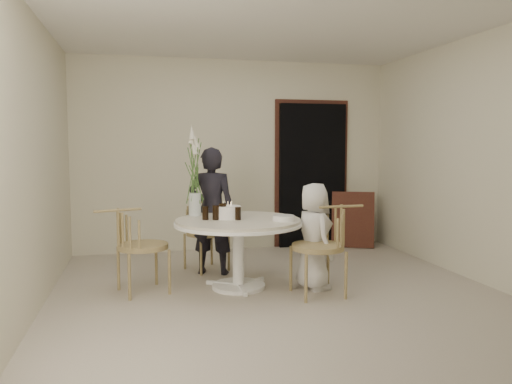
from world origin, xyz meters
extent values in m
plane|color=#BEB2A2|center=(0.00, 0.00, 0.00)|extent=(4.50, 4.50, 0.00)
plane|color=white|center=(0.00, 0.00, 2.70)|extent=(4.50, 4.50, 0.00)
plane|color=beige|center=(0.00, 2.25, 1.35)|extent=(4.50, 0.00, 4.50)
plane|color=beige|center=(0.00, -2.25, 1.35)|extent=(4.50, 0.00, 4.50)
plane|color=beige|center=(-2.25, 0.00, 1.35)|extent=(0.00, 4.50, 4.50)
plane|color=beige|center=(2.25, 0.00, 1.35)|extent=(0.00, 4.50, 4.50)
cube|color=black|center=(1.15, 2.19, 1.05)|extent=(1.00, 0.10, 2.10)
cube|color=#502E1B|center=(1.15, 2.23, 1.11)|extent=(1.12, 0.03, 2.22)
cylinder|color=white|center=(-0.35, 0.25, 0.02)|extent=(0.56, 0.56, 0.04)
cylinder|color=white|center=(-0.35, 0.25, 0.34)|extent=(0.12, 0.12, 0.65)
cylinder|color=white|center=(-0.35, 0.25, 0.68)|extent=(1.33, 1.33, 0.03)
cylinder|color=beige|center=(-0.35, 0.25, 0.71)|extent=(1.30, 1.30, 0.04)
cube|color=#502E1B|center=(1.70, 1.95, 0.41)|extent=(0.64, 0.41, 0.81)
cylinder|color=tan|center=(-0.67, 0.83, 0.22)|extent=(0.03, 0.03, 0.43)
cylinder|color=tan|center=(-0.32, 0.99, 0.22)|extent=(0.03, 0.03, 0.43)
cylinder|color=tan|center=(-0.83, 1.19, 0.22)|extent=(0.03, 0.03, 0.43)
cylinder|color=tan|center=(-0.48, 1.34, 0.22)|extent=(0.03, 0.03, 0.43)
cylinder|color=tan|center=(-0.57, 1.09, 0.45)|extent=(0.48, 0.48, 0.05)
cylinder|color=tan|center=(0.15, 0.02, 0.23)|extent=(0.03, 0.03, 0.47)
cylinder|color=tan|center=(0.17, -0.39, 0.23)|extent=(0.03, 0.03, 0.47)
cylinder|color=tan|center=(0.57, 0.04, 0.23)|extent=(0.03, 0.03, 0.47)
cylinder|color=tan|center=(0.59, -0.37, 0.23)|extent=(0.03, 0.03, 0.47)
cylinder|color=tan|center=(0.37, -0.18, 0.49)|extent=(0.52, 0.52, 0.05)
cylinder|color=tan|center=(-1.07, 0.18, 0.23)|extent=(0.03, 0.03, 0.46)
cylinder|color=tan|center=(-1.19, 0.57, 0.23)|extent=(0.03, 0.03, 0.46)
cylinder|color=tan|center=(-1.46, 0.07, 0.23)|extent=(0.03, 0.03, 0.46)
cylinder|color=tan|center=(-1.57, 0.45, 0.23)|extent=(0.03, 0.03, 0.46)
cylinder|color=tan|center=(-1.32, 0.32, 0.48)|extent=(0.51, 0.51, 0.05)
imported|color=black|center=(-0.53, 0.90, 0.74)|extent=(0.63, 0.52, 1.48)
imported|color=silver|center=(0.41, 0.05, 0.55)|extent=(0.43, 0.59, 1.11)
cylinder|color=white|center=(-0.45, 0.31, 0.80)|extent=(0.27, 0.27, 0.13)
cylinder|color=#FFDDA1|center=(-0.45, 0.31, 0.89)|extent=(0.01, 0.01, 0.05)
cylinder|color=#FFDDA1|center=(-0.40, 0.35, 0.89)|extent=(0.01, 0.01, 0.05)
cylinder|color=#FFDDA1|center=(-0.49, 0.34, 0.89)|extent=(0.01, 0.01, 0.05)
cylinder|color=#FFDDA1|center=(-0.43, 0.27, 0.89)|extent=(0.01, 0.01, 0.05)
cylinder|color=black|center=(-0.58, 0.25, 0.81)|extent=(0.09, 0.09, 0.15)
cylinder|color=black|center=(-0.37, 0.19, 0.80)|extent=(0.07, 0.07, 0.13)
cylinder|color=black|center=(-0.69, 0.28, 0.80)|extent=(0.09, 0.09, 0.14)
cylinder|color=black|center=(-0.51, 0.30, 0.81)|extent=(0.09, 0.09, 0.17)
cylinder|color=white|center=(0.08, 0.03, 0.76)|extent=(0.30, 0.30, 0.06)
cylinder|color=silver|center=(-0.76, 0.62, 0.85)|extent=(0.13, 0.13, 0.25)
cylinder|color=#466F2F|center=(-0.73, 0.62, 1.17)|extent=(0.01, 0.01, 0.62)
cone|color=silver|center=(-0.73, 0.62, 1.48)|extent=(0.06, 0.06, 0.16)
cylinder|color=#466F2F|center=(-0.75, 0.64, 1.19)|extent=(0.01, 0.01, 0.68)
cone|color=silver|center=(-0.75, 0.64, 1.53)|extent=(0.06, 0.06, 0.16)
cylinder|color=#466F2F|center=(-0.78, 0.64, 1.22)|extent=(0.01, 0.01, 0.73)
cone|color=silver|center=(-0.78, 0.64, 1.58)|extent=(0.06, 0.06, 0.16)
cylinder|color=#466F2F|center=(-0.79, 0.61, 1.25)|extent=(0.01, 0.01, 0.78)
cone|color=silver|center=(-0.79, 0.61, 1.64)|extent=(0.06, 0.06, 0.16)
cylinder|color=#466F2F|center=(-0.77, 0.59, 1.17)|extent=(0.01, 0.01, 0.62)
cone|color=silver|center=(-0.77, 0.59, 1.48)|extent=(0.06, 0.06, 0.16)
cylinder|color=#466F2F|center=(-0.74, 0.60, 1.19)|extent=(0.01, 0.01, 0.68)
cone|color=silver|center=(-0.74, 0.60, 1.53)|extent=(0.06, 0.06, 0.16)
camera|label=1|loc=(-1.35, -4.79, 1.49)|focal=35.00mm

